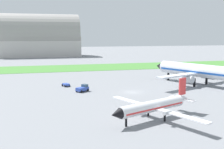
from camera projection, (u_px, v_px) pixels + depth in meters
ground_plane at (132, 92)px, 75.81m from camera, size 600.00×600.00×0.00m
grass_taxiway_strip at (91, 67)px, 134.03m from camera, size 360.00×28.00×0.08m
airplane_midfield_jet at (198, 71)px, 86.13m from camera, size 33.43×33.24×12.50m
airplane_foreground_turboprop at (154, 106)px, 50.99m from camera, size 19.08×22.00×6.97m
pushback_tug_near_gate at (83, 88)px, 76.44m from camera, size 3.94×3.64×1.95m
baggage_cart_midfield at (66, 85)px, 84.08m from camera, size 2.52×2.86×0.90m
hangar_distant at (38, 37)px, 200.54m from camera, size 59.31×27.12×30.61m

